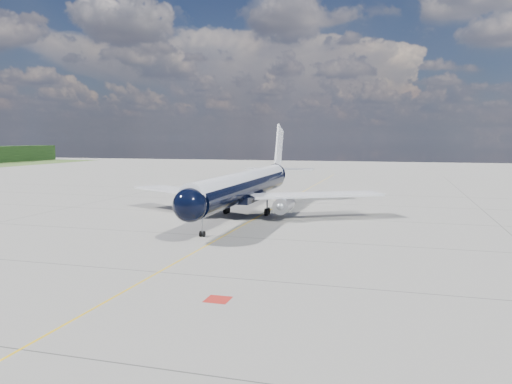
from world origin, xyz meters
TOP-DOWN VIEW (x-y plane):
  - ground at (0.00, 30.00)m, footprint 320.00×320.00m
  - taxiway_centerline at (0.00, 25.00)m, footprint 0.16×160.00m
  - red_marking at (6.80, -10.00)m, footprint 1.60×1.60m
  - main_airliner at (-2.10, 25.43)m, footprint 36.88×44.76m

SIDE VIEW (x-z plane):
  - ground at x=0.00m, z-range 0.00..0.00m
  - taxiway_centerline at x=0.00m, z-range 0.00..0.01m
  - red_marking at x=6.80m, z-range 0.00..0.01m
  - main_airliner at x=-2.10m, z-range -2.46..10.50m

